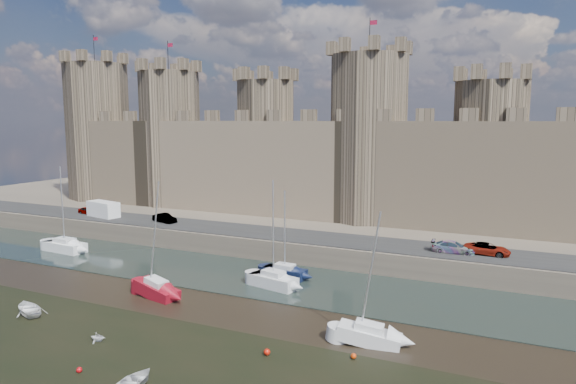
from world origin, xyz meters
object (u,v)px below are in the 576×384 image
at_px(sailboat_1, 285,271).
at_px(sailboat_4, 157,289).
at_px(sailboat_2, 273,280).
at_px(car_0, 88,211).
at_px(sailboat_0, 65,246).
at_px(car_3, 487,249).
at_px(sailboat_5, 369,334).
at_px(car_2, 453,247).
at_px(car_1, 165,218).
at_px(van, 103,209).

bearing_deg(sailboat_1, sailboat_4, -124.81).
xyz_separation_m(sailboat_1, sailboat_2, (0.29, -3.34, 0.09)).
height_order(car_0, sailboat_0, sailboat_0).
distance_m(car_3, sailboat_5, 22.16).
height_order(car_2, car_3, car_2).
distance_m(car_2, sailboat_0, 47.25).
bearing_deg(car_1, car_2, -75.44).
bearing_deg(van, car_1, 14.04).
bearing_deg(sailboat_4, car_3, 46.62).
relative_size(car_2, van, 0.85).
height_order(car_2, sailboat_4, sailboat_4).
relative_size(car_0, sailboat_2, 0.31).
height_order(car_1, van, van).
relative_size(car_1, sailboat_1, 0.42).
xyz_separation_m(car_0, sailboat_1, (37.11, -9.19, -2.31)).
bearing_deg(sailboat_1, car_2, 32.15).
xyz_separation_m(sailboat_0, sailboat_2, (30.35, -1.66, 0.01)).
distance_m(car_3, sailboat_4, 34.09).
distance_m(car_3, sailboat_2, 22.83).
xyz_separation_m(car_0, van, (3.95, -0.83, 0.60)).
relative_size(car_2, sailboat_1, 0.49).
xyz_separation_m(car_2, van, (-49.25, 0.11, 0.50)).
xyz_separation_m(car_3, sailboat_4, (-28.02, -19.26, -2.35)).
bearing_deg(sailboat_5, car_2, 72.59).
distance_m(car_0, sailboat_1, 38.30).
relative_size(sailboat_1, sailboat_2, 0.86).
distance_m(car_1, sailboat_5, 40.72).
bearing_deg(sailboat_5, car_1, 141.88).
height_order(car_3, van, van).
distance_m(car_1, sailboat_2, 25.84).
height_order(car_1, car_3, car_3).
bearing_deg(sailboat_2, sailboat_5, -23.26).
xyz_separation_m(car_2, sailboat_5, (-3.56, -20.24, -2.42)).
bearing_deg(van, car_2, 11.79).
distance_m(car_0, van, 4.08).
bearing_deg(sailboat_4, car_0, 157.72).
bearing_deg(sailboat_4, van, 154.85).
bearing_deg(sailboat_5, sailboat_0, 158.95).
bearing_deg(van, sailboat_5, -12.09).
relative_size(sailboat_0, sailboat_1, 1.17).
relative_size(sailboat_0, sailboat_4, 0.97).
distance_m(car_2, sailboat_4, 30.99).
bearing_deg(car_0, car_3, -82.59).
xyz_separation_m(sailboat_2, sailboat_4, (-8.91, -6.99, -0.05)).
relative_size(car_1, car_2, 0.87).
bearing_deg(sailboat_5, sailboat_2, 137.28).
bearing_deg(sailboat_2, car_1, 164.01).
height_order(car_0, car_1, car_1).
relative_size(car_0, sailboat_0, 0.30).
height_order(car_2, sailboat_1, sailboat_1).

